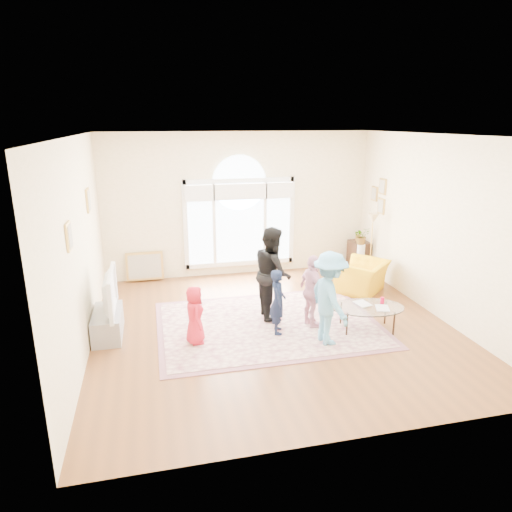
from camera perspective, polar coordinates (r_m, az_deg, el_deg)
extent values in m
plane|color=brown|center=(7.97, 2.24, -8.82)|extent=(6.00, 6.00, 0.00)
plane|color=#FCE9C2|center=(10.28, -2.10, 6.39)|extent=(6.00, 0.00, 6.00)
plane|color=#FCE9C2|center=(4.75, 12.11, -6.30)|extent=(6.00, 0.00, 6.00)
plane|color=#FCE9C2|center=(7.25, -21.14, 0.93)|extent=(0.00, 6.00, 6.00)
plane|color=#FCE9C2|center=(8.70, 21.81, 3.34)|extent=(0.00, 6.00, 6.00)
plane|color=white|center=(7.20, 2.53, 14.84)|extent=(6.00, 6.00, 0.00)
cube|color=white|center=(10.57, -1.99, -0.87)|extent=(2.50, 0.08, 0.10)
cube|color=white|center=(10.16, -2.09, 9.41)|extent=(2.50, 0.08, 0.10)
cube|color=white|center=(10.17, -8.81, 3.79)|extent=(0.10, 0.08, 2.00)
cube|color=white|center=(10.62, 4.45, 4.48)|extent=(0.10, 0.08, 2.00)
cube|color=#C6E2FF|center=(10.19, -6.99, 3.90)|extent=(0.55, 0.02, 1.80)
cube|color=#C6E2FF|center=(10.53, 2.76, 4.40)|extent=(0.55, 0.02, 1.80)
cube|color=#C6E2FF|center=(10.32, -2.04, 4.17)|extent=(1.10, 0.02, 1.80)
cylinder|color=#C6E2FF|center=(10.17, -2.09, 9.13)|extent=(1.20, 0.02, 1.20)
cube|color=white|center=(10.22, -5.25, 3.98)|extent=(0.07, 0.04, 1.80)
cube|color=white|center=(10.44, 1.13, 4.32)|extent=(0.07, 0.04, 1.80)
cube|color=white|center=(9.98, -7.08, 7.83)|extent=(0.65, 0.12, 0.35)
cube|color=white|center=(10.12, -1.99, 8.06)|extent=(1.20, 0.12, 0.35)
cube|color=white|center=(10.32, 2.94, 8.22)|extent=(0.65, 0.12, 0.35)
cube|color=tan|center=(8.40, -20.25, 6.55)|extent=(0.03, 0.34, 0.40)
cube|color=#ADA38E|center=(8.40, -20.13, 6.56)|extent=(0.01, 0.28, 0.34)
cube|color=tan|center=(6.29, -22.36, 2.30)|extent=(0.03, 0.30, 0.36)
cube|color=#ADA38E|center=(6.28, -22.20, 2.31)|extent=(0.01, 0.24, 0.30)
cube|color=tan|center=(10.33, 15.56, 8.38)|extent=(0.03, 0.28, 0.34)
cube|color=#ADA38E|center=(10.32, 15.47, 8.38)|extent=(0.01, 0.22, 0.28)
cube|color=tan|center=(10.40, 15.38, 6.04)|extent=(0.03, 0.28, 0.34)
cube|color=#ADA38E|center=(10.39, 15.29, 6.04)|extent=(0.01, 0.22, 0.28)
cube|color=tan|center=(10.67, 14.59, 7.55)|extent=(0.03, 0.26, 0.32)
cube|color=#ADA38E|center=(10.66, 14.50, 7.55)|extent=(0.01, 0.20, 0.26)
cube|color=beige|center=(8.04, 1.55, -8.49)|extent=(3.60, 2.60, 0.02)
cube|color=#85535F|center=(8.04, 1.55, -8.52)|extent=(3.80, 2.80, 0.01)
cube|color=gray|center=(7.96, -18.04, -8.06)|extent=(0.45, 1.00, 0.42)
imported|color=black|center=(7.75, -18.40, -4.36)|extent=(0.15, 1.18, 0.68)
cube|color=#6482DE|center=(7.74, -17.73, -4.32)|extent=(0.02, 0.96, 0.55)
ellipsoid|color=silver|center=(7.92, 13.78, -6.24)|extent=(1.35, 1.00, 0.02)
cylinder|color=black|center=(8.31, 15.86, -6.86)|extent=(0.03, 0.03, 0.40)
cylinder|color=black|center=(8.10, 10.57, -7.11)|extent=(0.03, 0.03, 0.40)
cylinder|color=black|center=(7.93, 16.86, -8.12)|extent=(0.03, 0.03, 0.40)
cylinder|color=black|center=(7.71, 11.31, -8.43)|extent=(0.03, 0.03, 0.40)
imported|color=#B2A58C|center=(7.92, 12.51, -5.97)|extent=(0.26, 0.32, 0.03)
imported|color=#B2A58C|center=(7.87, 14.75, -6.31)|extent=(0.30, 0.35, 0.02)
cylinder|color=red|center=(8.07, 15.50, -5.38)|extent=(0.07, 0.07, 0.12)
imported|color=gold|center=(9.68, 13.14, -2.53)|extent=(1.31, 1.31, 0.64)
cube|color=black|center=(11.04, 12.71, 0.04)|extent=(0.40, 0.50, 0.70)
cylinder|color=black|center=(10.49, 13.88, -2.87)|extent=(0.20, 0.20, 0.02)
cylinder|color=#BC9141|center=(10.30, 14.14, 0.62)|extent=(0.02, 0.02, 1.35)
cone|color=#CCB284|center=(10.13, 14.42, 4.57)|extent=(0.31, 0.31, 0.22)
cylinder|color=white|center=(10.81, 12.87, -0.34)|extent=(0.20, 0.20, 0.70)
imported|color=#33722D|center=(10.66, 13.05, 2.48)|extent=(0.37, 0.32, 0.40)
cube|color=tan|center=(10.41, -13.60, -3.06)|extent=(0.80, 0.14, 0.62)
imported|color=red|center=(7.27, -7.67, -7.31)|extent=(0.32, 0.47, 0.94)
imported|color=#111932|center=(7.52, 2.75, -5.70)|extent=(0.33, 0.44, 1.09)
imported|color=black|center=(8.07, 2.06, -2.05)|extent=(0.65, 0.82, 1.64)
imported|color=pink|center=(7.78, 7.06, -4.40)|extent=(0.43, 0.78, 1.26)
imported|color=#5BA2CD|center=(7.20, 9.19, -5.23)|extent=(0.65, 1.01, 1.49)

